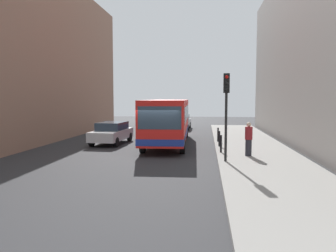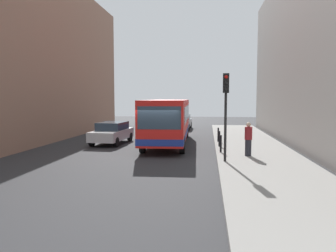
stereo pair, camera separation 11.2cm
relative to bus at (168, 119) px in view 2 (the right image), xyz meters
name	(u,v)px [view 2 (the right image)]	position (x,y,z in m)	size (l,w,h in m)	color
ground_plane	(157,156)	(-0.06, -4.79, -1.73)	(80.00, 80.00, 0.00)	#2D2D30
sidewalk	(259,156)	(5.34, -4.79, -1.65)	(4.40, 40.00, 0.15)	gray
building_left	(0,54)	(-11.56, -0.79, 4.43)	(7.00, 32.00, 12.32)	#936B56
bus	(168,119)	(0.00, 0.00, 0.00)	(2.88, 11.10, 3.00)	red
car_beside_bus	(112,132)	(-3.85, -0.34, -0.94)	(2.10, 4.51, 1.48)	silver
car_behind_bus	(182,121)	(0.02, 11.37, -0.94)	(1.91, 4.42, 1.48)	#A5A8AD
traffic_light	(226,100)	(3.49, -6.85, 1.28)	(0.28, 0.33, 4.10)	black
bollard_near	(221,144)	(3.39, -4.19, -1.10)	(0.11, 0.11, 0.95)	black
bollard_mid	(219,139)	(3.39, -1.83, -1.10)	(0.11, 0.11, 0.95)	black
bollard_far	(218,135)	(3.39, 0.52, -1.10)	(0.11, 0.11, 0.95)	black
pedestrian_near_signal	(248,139)	(4.75, -5.21, -0.71)	(0.38, 0.38, 1.73)	#26262D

